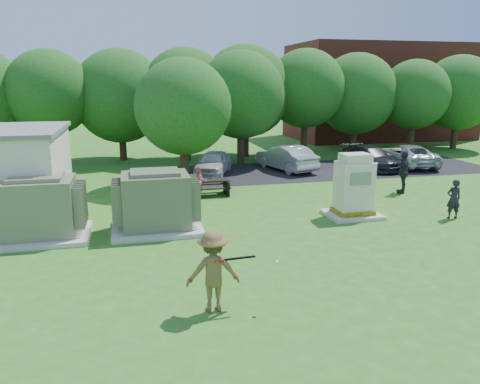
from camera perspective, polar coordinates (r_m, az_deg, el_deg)
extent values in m
plane|color=#2D6619|center=(12.61, 4.25, -9.91)|extent=(120.00, 120.00, 0.00)
cube|color=maroon|center=(43.71, 16.59, 11.61)|extent=(15.00, 8.00, 8.00)
cube|color=#232326|center=(27.16, 9.82, 2.68)|extent=(20.00, 6.00, 0.01)
cube|color=beige|center=(16.54, -23.00, -4.95)|extent=(3.00, 2.40, 0.15)
cube|color=#6A7352|center=(16.28, -23.31, -1.68)|extent=(2.20, 1.80, 1.80)
cube|color=#6A7352|center=(16.08, -23.63, 1.62)|extent=(1.60, 1.30, 0.12)
cube|color=#6A7352|center=(16.09, -18.87, -1.37)|extent=(0.32, 1.50, 1.35)
cube|color=beige|center=(16.30, -10.06, -4.32)|extent=(3.00, 2.40, 0.15)
cube|color=#5C6547|center=(16.03, -10.21, -1.00)|extent=(2.20, 1.80, 1.80)
cube|color=#5C6547|center=(15.82, -10.35, 2.37)|extent=(1.60, 1.30, 0.12)
cube|color=#5C6547|center=(16.01, -14.75, -1.16)|extent=(0.32, 1.50, 1.35)
cube|color=#5C6547|center=(16.13, -5.71, -0.67)|extent=(0.32, 1.50, 1.35)
cube|color=beige|center=(18.14, 13.51, -2.69)|extent=(1.96, 1.60, 0.13)
cube|color=yellow|center=(18.10, 13.54, -2.24)|extent=(1.38, 1.11, 0.16)
cube|color=beige|center=(17.87, 13.70, 0.75)|extent=(1.24, 0.98, 1.78)
cube|color=beige|center=(17.67, 13.89, 4.06)|extent=(1.02, 0.80, 0.31)
cube|color=gray|center=(17.35, 14.53, 1.53)|extent=(0.80, 0.04, 0.44)
cube|color=black|center=(20.79, -3.56, 1.40)|extent=(1.61, 0.62, 0.05)
cube|color=black|center=(21.32, -3.77, 0.97)|extent=(1.61, 0.22, 0.04)
cube|color=black|center=(20.38, -3.31, 0.39)|extent=(1.61, 0.22, 0.04)
cube|color=black|center=(20.76, -5.44, 0.42)|extent=(0.07, 1.21, 0.66)
cube|color=black|center=(20.99, -1.67, 0.62)|extent=(0.07, 1.21, 0.66)
imported|color=brown|center=(10.41, -3.30, -9.60)|extent=(1.22, 0.74, 1.84)
imported|color=black|center=(18.92, 24.60, -0.78)|extent=(0.59, 0.43, 1.48)
imported|color=#D36F74|center=(20.30, -4.98, 1.24)|extent=(0.75, 0.62, 1.43)
imported|color=#25252A|center=(22.35, 19.29, 2.33)|extent=(0.95, 1.23, 1.94)
imported|color=silver|center=(25.47, -3.26, 3.60)|extent=(2.87, 4.06, 1.28)
imported|color=#BABBBF|center=(26.71, 5.63, 4.18)|extent=(2.64, 4.60, 1.43)
imported|color=black|center=(28.12, 15.71, 4.04)|extent=(2.31, 4.57, 1.27)
imported|color=#B6B6BB|center=(29.53, 19.64, 4.22)|extent=(2.58, 4.86, 1.30)
cylinder|color=black|center=(10.31, -0.39, -8.09)|extent=(0.85, 0.12, 0.06)
cylinder|color=maroon|center=(10.16, -2.57, -8.44)|extent=(0.22, 0.08, 0.06)
sphere|color=white|center=(10.45, 4.48, -8.55)|extent=(0.09, 0.09, 0.09)
cylinder|color=#47301E|center=(30.36, -21.74, 5.71)|extent=(0.44, 0.44, 2.80)
sphere|color=#235B1C|center=(30.16, -22.23, 11.17)|extent=(5.00, 5.00, 5.00)
cylinder|color=#47301E|center=(30.86, -14.11, 5.90)|extent=(0.44, 0.44, 2.30)
sphere|color=#235B1C|center=(30.64, -14.42, 11.26)|extent=(5.80, 5.80, 5.80)
cylinder|color=#47301E|center=(30.15, -6.48, 6.43)|extent=(0.44, 0.44, 2.70)
sphere|color=#235B1C|center=(29.94, -6.64, 12.08)|extent=(5.40, 5.40, 5.40)
cylinder|color=#47301E|center=(31.47, 0.68, 6.63)|extent=(0.44, 0.44, 2.50)
sphere|color=#235B1C|center=(31.25, 0.70, 12.19)|extent=(6.00, 6.00, 6.00)
cylinder|color=#47301E|center=(32.27, 7.82, 7.03)|extent=(0.44, 0.44, 2.90)
sphere|color=#235B1C|center=(32.08, 7.99, 12.38)|extent=(5.20, 5.20, 5.20)
cylinder|color=#47301E|center=(34.46, 13.71, 6.76)|extent=(0.44, 0.44, 2.40)
sphere|color=#235B1C|center=(34.27, 13.98, 11.55)|extent=(5.60, 5.60, 5.60)
cylinder|color=#47301E|center=(35.68, 20.15, 6.70)|extent=(0.44, 0.44, 2.60)
sphere|color=#235B1C|center=(35.50, 20.52, 11.09)|extent=(4.80, 4.80, 4.80)
cylinder|color=#47301E|center=(38.50, 24.68, 6.66)|extent=(0.44, 0.44, 2.50)
sphere|color=#235B1C|center=(38.32, 25.10, 10.92)|extent=(5.40, 5.40, 5.40)
cylinder|color=#47301E|center=(22.98, -6.76, 3.86)|extent=(0.44, 0.44, 2.40)
sphere|color=#235B1C|center=(22.70, -6.94, 10.30)|extent=(4.60, 4.60, 4.60)
cylinder|color=#47301E|center=(28.53, 0.09, 6.02)|extent=(0.44, 0.44, 2.60)
sphere|color=#235B1C|center=(28.30, 0.09, 11.77)|extent=(5.20, 5.20, 5.20)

